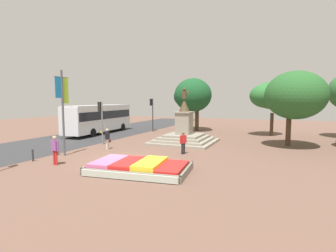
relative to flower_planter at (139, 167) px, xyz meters
name	(u,v)px	position (x,y,z in m)	size (l,w,h in m)	color
ground_plane	(119,161)	(-2.38, 1.76, -0.26)	(79.42, 79.42, 0.00)	brown
street_asphalt_strip	(18,150)	(-11.50, 1.76, -0.26)	(7.85, 69.49, 0.01)	#333335
flower_planter	(139,167)	(0.00, 0.00, 0.00)	(5.50, 3.69, 0.62)	#38281C
statue_monument	(184,134)	(-1.00, 9.81, 0.50)	(5.23, 5.23, 4.82)	gray
traffic_light_mid_block	(101,115)	(-7.23, 6.33, 2.22)	(0.42, 0.31, 3.60)	slate
traffic_light_far_corner	(152,109)	(-7.27, 15.97, 2.46)	(0.41, 0.28, 3.89)	#2D2D33
banner_pole	(63,108)	(-6.67, 1.59, 2.94)	(0.17, 1.16, 5.73)	#4C5156
city_bus	(99,117)	(-11.90, 12.03, 1.57)	(2.82, 9.99, 3.18)	silver
pedestrian_with_handbag	(107,138)	(-5.36, 4.64, 0.63)	(0.28, 0.72, 1.59)	beige
pedestrian_near_planter	(55,148)	(-5.19, -0.61, 0.73)	(0.57, 0.24, 1.72)	red
pedestrian_crossing_plaza	(183,141)	(0.59, 5.21, 0.63)	(0.39, 0.50, 1.56)	black
kerb_bollard_mid_a	(33,155)	(-7.20, -0.46, 0.15)	(0.13, 0.13, 0.77)	#2D2D33
kerb_bollard_mid_b	(57,149)	(-7.23, 1.52, 0.19)	(0.13, 0.13, 0.85)	#2D2D33
park_tree_far_left	(268,96)	(5.47, 17.70, 3.95)	(3.64, 4.16, 5.70)	#4C3823
park_tree_behind_statue	(192,95)	(-3.23, 18.88, 4.10)	(4.87, 5.53, 6.45)	#4C3823
park_tree_mid_canopy	(297,95)	(7.87, 11.19, 3.85)	(4.59, 4.88, 6.01)	#4C3823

